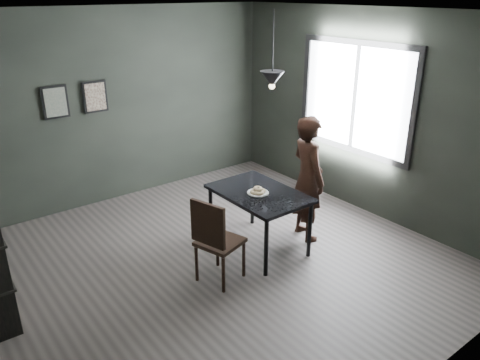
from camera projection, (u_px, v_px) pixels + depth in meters
ground at (219, 262)px, 5.54m from camera, size 5.00×5.00×0.00m
back_wall at (119, 107)px, 6.84m from camera, size 5.00×0.10×2.80m
ceiling at (214, 12)px, 4.47m from camera, size 5.00×5.00×0.02m
window_assembly at (355, 98)px, 6.47m from camera, size 0.04×1.96×1.56m
cafe_table at (259, 198)px, 5.62m from camera, size 0.80×1.20×0.75m
white_plate at (258, 193)px, 5.54m from camera, size 0.23×0.23×0.01m
donut_pile at (258, 191)px, 5.53m from camera, size 0.19×0.19×0.08m
woman at (308, 179)px, 5.84m from camera, size 0.52×0.67×1.61m
wood_chair at (215, 237)px, 4.96m from camera, size 0.54×0.54×1.00m
pendant_lamp at (272, 79)px, 5.31m from camera, size 0.28×0.28×0.86m
framed_print_left at (55, 102)px, 6.23m from camera, size 0.34×0.04×0.44m
framed_print_right at (95, 97)px, 6.54m from camera, size 0.34×0.04×0.44m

